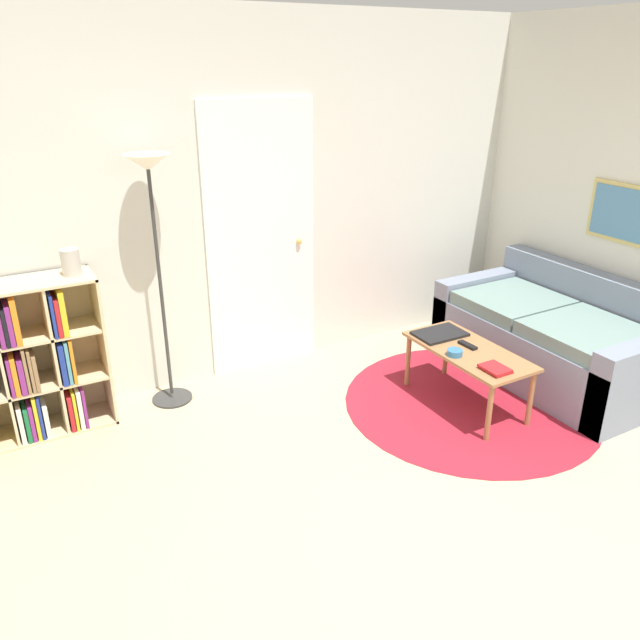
% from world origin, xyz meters
% --- Properties ---
extents(ground_plane, '(14.00, 14.00, 0.00)m').
position_xyz_m(ground_plane, '(0.00, 0.00, 0.00)').
color(ground_plane, tan).
extents(wall_back, '(7.60, 0.11, 2.60)m').
position_xyz_m(wall_back, '(0.00, 2.72, 1.29)').
color(wall_back, silver).
rests_on(wall_back, ground_plane).
extents(wall_right, '(0.08, 5.70, 2.60)m').
position_xyz_m(wall_right, '(2.32, 1.35, 1.30)').
color(wall_right, silver).
rests_on(wall_right, ground_plane).
extents(rug, '(1.77, 1.77, 0.01)m').
position_xyz_m(rug, '(1.00, 1.39, 0.00)').
color(rug, maroon).
rests_on(rug, ground_plane).
extents(bookshelf, '(0.92, 0.34, 1.02)m').
position_xyz_m(bookshelf, '(-1.75, 2.51, 0.49)').
color(bookshelf, beige).
rests_on(bookshelf, ground_plane).
extents(floor_lamp, '(0.28, 0.28, 1.72)m').
position_xyz_m(floor_lamp, '(-0.82, 2.49, 1.40)').
color(floor_lamp, '#333333').
rests_on(floor_lamp, ground_plane).
extents(couch, '(0.92, 1.69, 0.77)m').
position_xyz_m(couch, '(1.88, 1.44, 0.28)').
color(couch, gray).
rests_on(couch, ground_plane).
extents(coffee_table, '(0.44, 0.92, 0.43)m').
position_xyz_m(coffee_table, '(0.95, 1.41, 0.37)').
color(coffee_table, '#996B42').
rests_on(coffee_table, ground_plane).
extents(laptop, '(0.36, 0.25, 0.02)m').
position_xyz_m(laptop, '(0.93, 1.69, 0.44)').
color(laptop, black).
rests_on(laptop, coffee_table).
extents(bowl, '(0.10, 0.10, 0.04)m').
position_xyz_m(bowl, '(0.81, 1.39, 0.45)').
color(bowl, teal).
rests_on(bowl, coffee_table).
extents(book_stack_on_table, '(0.15, 0.18, 0.03)m').
position_xyz_m(book_stack_on_table, '(0.88, 1.09, 0.44)').
color(book_stack_on_table, '#B21E23').
rests_on(book_stack_on_table, coffee_table).
extents(remote, '(0.05, 0.15, 0.02)m').
position_xyz_m(remote, '(0.98, 1.45, 0.44)').
color(remote, black).
rests_on(remote, coffee_table).
extents(vase_on_shelf, '(0.11, 0.11, 0.16)m').
position_xyz_m(vase_on_shelf, '(-1.35, 2.51, 1.11)').
color(vase_on_shelf, '#B7B2A8').
rests_on(vase_on_shelf, bookshelf).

